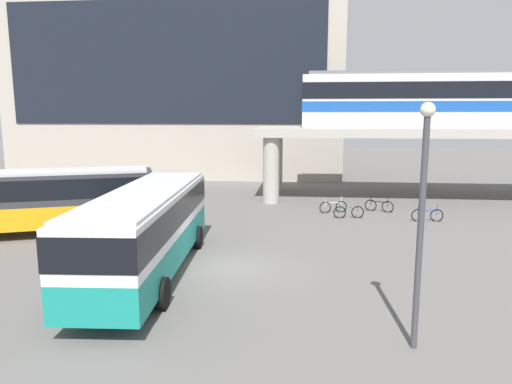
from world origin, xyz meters
TOP-DOWN VIEW (x-y plane):
  - ground_plane at (0.00, 10.00)m, footprint 120.00×120.00m
  - station_building at (-9.45, 29.80)m, footprint 31.79×11.94m
  - elevated_platform at (12.61, 16.47)m, footprint 26.14×7.02m
  - train at (13.03, 16.47)m, footprint 20.57×2.96m
  - bus_main at (-2.85, -1.00)m, footprint 3.21×11.17m
  - bus_secondary at (-10.17, 4.14)m, footprint 11.21×6.35m
  - bicycle_silver at (4.76, 10.90)m, footprint 1.71×0.64m
  - bicycle_green at (5.56, 9.46)m, footprint 1.78×0.30m
  - bicycle_black at (7.63, 11.53)m, footprint 1.67×0.75m
  - bicycle_blue at (9.88, 9.03)m, footprint 1.79×0.16m
  - pedestrian_near_building at (-14.49, 11.76)m, footprint 0.37×0.46m
  - lamp_post at (5.71, -5.73)m, footprint 0.36×0.36m

SIDE VIEW (x-z plane):
  - ground_plane at x=0.00m, z-range 0.00..0.00m
  - bicycle_silver at x=4.76m, z-range -0.16..0.88m
  - bicycle_green at x=5.56m, z-range -0.16..0.88m
  - bicycle_black at x=7.63m, z-range -0.16..0.88m
  - bicycle_blue at x=9.88m, z-range -0.16..0.88m
  - pedestrian_near_building at x=-14.49m, z-range -0.05..1.61m
  - bus_main at x=-2.85m, z-range 0.38..3.60m
  - bus_secondary at x=-10.17m, z-range 0.38..3.60m
  - lamp_post at x=5.71m, z-range 0.57..6.78m
  - elevated_platform at x=12.61m, z-range 1.82..6.88m
  - train at x=13.03m, z-range 5.11..8.95m
  - station_building at x=-9.45m, z-range 0.00..19.18m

